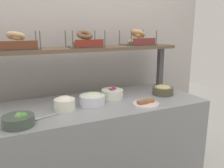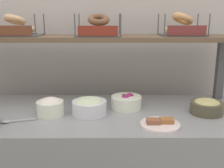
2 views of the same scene
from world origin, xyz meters
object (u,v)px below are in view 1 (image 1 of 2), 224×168
Objects in this scene: bowl_scallion_spread at (92,99)px; serving_plate_white at (146,103)px; bagel_basket_sesame at (138,40)px; bowl_veggie_mix at (19,120)px; bagel_basket_cinnamon_raisin at (85,42)px; bowl_hummus at (163,90)px; bowl_cream_cheese at (65,103)px; bowl_beet_salad at (112,93)px; serving_spoon_near_plate at (42,118)px; bagel_basket_plain at (16,43)px.

serving_plate_white is at bearing -24.91° from bowl_scallion_spread.
bowl_veggie_mix is at bearing -156.72° from bagel_basket_sesame.
bagel_basket_cinnamon_raisin is 0.54m from bagel_basket_sesame.
bagel_basket_sesame reaches higher than bagel_basket_cinnamon_raisin.
serving_plate_white is at bearing -148.47° from bowl_hummus.
bowl_cream_cheese reaches higher than bowl_scallion_spread.
bowl_hummus is (0.47, -0.09, 0.00)m from bowl_beet_salad.
bowl_hummus is 0.91× the size of serving_plate_white.
bowl_veggie_mix is (-0.33, -0.16, -0.02)m from bowl_cream_cheese.
serving_plate_white is 0.79m from serving_spoon_near_plate.
serving_spoon_near_plate is at bearing -163.18° from bowl_scallion_spread.
serving_spoon_near_plate is at bearing -77.72° from bagel_basket_plain.
bowl_beet_salad is at bearing 19.64° from serving_spoon_near_plate.
bowl_hummus is 1.26m from bowl_veggie_mix.
bowl_cream_cheese is at bearing -175.68° from bowl_scallion_spread.
bowl_veggie_mix is at bearing -158.36° from serving_spoon_near_plate.
bagel_basket_plain is (0.06, 0.48, 0.44)m from bowl_veggie_mix.
bagel_basket_cinnamon_raisin is at bearing 134.34° from bowl_beet_salad.
bowl_hummus is at bearing 31.53° from serving_plate_white.
bowl_veggie_mix is 1.32m from bagel_basket_sesame.
bagel_basket_plain is (-0.27, 0.32, 0.42)m from bowl_cream_cheese.
bowl_veggie_mix is 0.69× the size of bagel_basket_sesame.
bagel_basket_sesame reaches higher than bowl_hummus.
bowl_beet_salad is 0.67m from serving_spoon_near_plate.
bowl_beet_salad is 0.61m from bagel_basket_sesame.
bowl_beet_salad is at bearing 168.91° from bowl_hummus.
bowl_hummus is 0.36m from serving_plate_white.
bagel_basket_cinnamon_raisin is (-0.34, 0.46, 0.47)m from serving_plate_white.
bowl_cream_cheese is at bearing -165.15° from bowl_beet_salad.
bowl_beet_salad is 0.56× the size of bagel_basket_plain.
bowl_veggie_mix is (-0.77, -0.28, -0.01)m from bowl_beet_salad.
serving_plate_white is 0.74m from bagel_basket_cinnamon_raisin.
serving_plate_white is 0.71m from bagel_basket_sesame.
bagel_basket_sesame is at bearing 0.36° from bagel_basket_plain.
bagel_basket_plain is 1.13× the size of bagel_basket_cinnamon_raisin.
bowl_hummus is 1.07× the size of serving_spoon_near_plate.
bowl_cream_cheese is 0.47× the size of bagel_basket_plain.
bowl_beet_salad is 1.05× the size of serving_spoon_near_plate.
serving_spoon_near_plate is 0.61× the size of bagel_basket_cinnamon_raisin.
bowl_scallion_spread is at bearing -155.48° from bowl_beet_salad.
bagel_basket_cinnamon_raisin is at bearing -176.88° from bagel_basket_sesame.
bagel_basket_sesame is at bearing 66.94° from serving_plate_white.
bowl_hummus is 0.67× the size of bagel_basket_sesame.
serving_spoon_near_plate is at bearing -156.48° from bagel_basket_sesame.
bagel_basket_plain reaches higher than bowl_veggie_mix.
bowl_veggie_mix is at bearing -159.98° from bowl_beet_salad.
bagel_basket_sesame reaches higher than bowl_scallion_spread.
bagel_basket_plain is at bearing 151.31° from serving_plate_white.
bagel_basket_sesame is at bearing 3.12° from bagel_basket_cinnamon_raisin.
bowl_beet_salad is 0.50m from bagel_basket_cinnamon_raisin.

